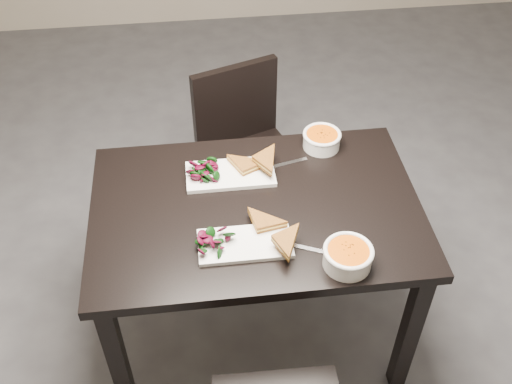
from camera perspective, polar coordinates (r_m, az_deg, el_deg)
ground at (r=3.07m, az=7.57°, el=-5.39°), size 5.00×5.00×0.00m
table at (r=2.26m, az=0.00°, el=-3.12°), size 1.20×0.80×0.75m
chair_far at (r=2.88m, az=-0.96°, el=4.51°), size 0.54×0.54×0.85m
plate_near at (r=2.05m, az=-1.05°, el=-4.91°), size 0.32×0.16×0.02m
sandwich_near at (r=2.04m, az=0.71°, el=-3.80°), size 0.18×0.15×0.05m
salad_near at (r=2.02m, az=-3.89°, el=-4.59°), size 0.10×0.09×0.04m
soup_bowl_near at (r=1.99m, az=8.68°, el=-5.98°), size 0.17×0.17×0.07m
cutlery_near at (r=2.05m, az=4.04°, el=-5.15°), size 0.17×0.09×0.00m
plate_far at (r=2.30m, az=-2.44°, el=1.70°), size 0.34×0.17×0.02m
sandwich_far at (r=2.27m, az=-0.80°, el=2.25°), size 0.21×0.19×0.05m
salad_far at (r=2.28m, az=-4.97°, el=2.08°), size 0.11×0.09×0.05m
soup_bowl_far at (r=2.43m, az=6.24°, el=5.02°), size 0.15×0.15×0.07m
cutlery_far at (r=2.36m, az=2.82°, el=2.69°), size 0.18×0.06×0.00m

